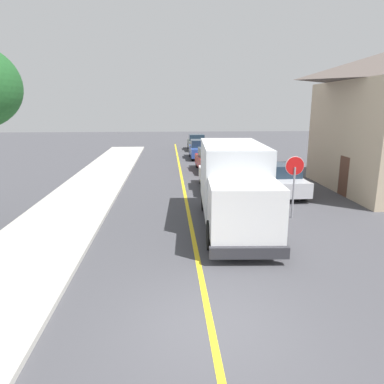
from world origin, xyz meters
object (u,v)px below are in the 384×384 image
object	(u,v)px
parked_van_across	(281,180)
stop_sign	(294,175)
box_truck	(234,182)
parked_car_far	(200,150)
parked_car_furthest	(197,143)
parked_car_mid	(210,160)
parked_car_near	(216,175)

from	to	relation	value
parked_van_across	stop_sign	distance (m)	4.36
box_truck	parked_car_far	world-z (taller)	box_truck
box_truck	parked_van_across	bearing A→B (deg)	54.40
parked_car_far	parked_car_furthest	distance (m)	6.36
parked_car_far	parked_car_mid	bearing A→B (deg)	-88.32
parked_car_furthest	stop_sign	world-z (taller)	stop_sign
parked_car_far	parked_car_furthest	world-z (taller)	same
parked_car_far	parked_car_furthest	bearing A→B (deg)	88.11
parked_car_near	stop_sign	size ratio (longest dim) A/B	1.68
box_truck	parked_van_across	distance (m)	6.08
box_truck	parked_car_far	xyz separation A→B (m)	(0.31, 18.75, -0.97)
parked_car_mid	parked_car_far	world-z (taller)	same
stop_sign	parked_van_across	bearing A→B (deg)	79.04
parked_car_near	parked_car_far	world-z (taller)	same
parked_car_mid	stop_sign	size ratio (longest dim) A/B	1.68
parked_car_mid	parked_van_across	distance (m)	7.96
box_truck	parked_car_mid	size ratio (longest dim) A/B	1.64
parked_van_across	stop_sign	bearing A→B (deg)	-100.96
parked_car_mid	parked_car_furthest	xyz separation A→B (m)	(0.02, 12.86, 0.00)
parked_car_near	parked_van_across	xyz separation A→B (m)	(3.33, -1.49, 0.00)
parked_car_mid	parked_car_far	size ratio (longest dim) A/B	1.01
parked_car_near	parked_car_mid	bearing A→B (deg)	86.73
box_truck	stop_sign	world-z (taller)	box_truck
parked_car_near	parked_van_across	distance (m)	3.65
parked_car_near	parked_car_far	distance (m)	12.38
parked_car_furthest	stop_sign	bearing A→B (deg)	-84.92
box_truck	parked_car_near	bearing A→B (deg)	88.55
box_truck	parked_car_far	bearing A→B (deg)	89.06
parked_car_mid	parked_van_across	world-z (taller)	same
parked_van_across	stop_sign	size ratio (longest dim) A/B	1.67
parked_car_far	stop_sign	bearing A→B (deg)	-82.48
parked_car_near	stop_sign	distance (m)	6.28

